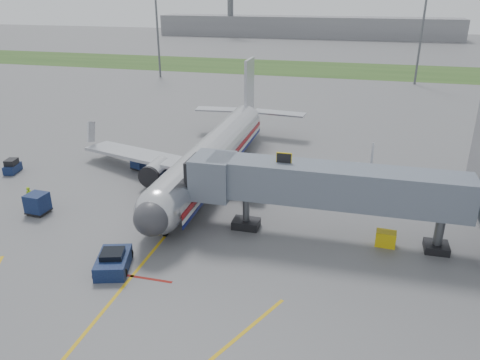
% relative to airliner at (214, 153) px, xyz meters
% --- Properties ---
extents(ground, '(400.00, 400.00, 0.00)m').
position_rel_airliner_xyz_m(ground, '(-0.00, -15.25, -2.65)').
color(ground, '#565659').
rests_on(ground, ground).
extents(grass_strip, '(300.00, 25.00, 0.01)m').
position_rel_airliner_xyz_m(grass_strip, '(-0.00, 74.75, -2.64)').
color(grass_strip, '#2D4C1E').
rests_on(grass_strip, ground).
extents(apron_markings, '(21.52, 50.00, 0.01)m').
position_rel_airliner_xyz_m(apron_markings, '(-0.00, -22.65, -2.64)').
color(apron_markings, gold).
rests_on(apron_markings, ground).
extents(airliner, '(32.10, 35.67, 10.25)m').
position_rel_airliner_xyz_m(airliner, '(0.00, 0.00, 0.00)').
color(airliner, silver).
rests_on(airliner, ground).
extents(jet_bridge, '(25.30, 4.00, 6.90)m').
position_rel_airliner_xyz_m(jet_bridge, '(12.86, -10.25, 1.82)').
color(jet_bridge, slate).
rests_on(jet_bridge, ground).
extents(light_mast_left, '(2.00, 0.44, 20.40)m').
position_rel_airliner_xyz_m(light_mast_left, '(-30.00, 54.75, 8.13)').
color(light_mast_left, '#595B60').
rests_on(light_mast_left, ground).
extents(light_mast_right, '(2.00, 0.44, 20.40)m').
position_rel_airliner_xyz_m(light_mast_right, '(25.00, 59.75, 8.13)').
color(light_mast_right, '#595B60').
rests_on(light_mast_right, ground).
extents(distant_terminal, '(120.00, 14.00, 8.00)m').
position_rel_airliner_xyz_m(distant_terminal, '(-10.00, 154.75, 1.35)').
color(distant_terminal, slate).
rests_on(distant_terminal, ground).
extents(pushback_tug, '(3.07, 3.97, 1.46)m').
position_rel_airliner_xyz_m(pushback_tug, '(-1.66, -18.75, -2.04)').
color(pushback_tug, '#0C1139').
rests_on(pushback_tug, ground).
extents(baggage_tug, '(1.57, 2.37, 1.53)m').
position_rel_airliner_xyz_m(baggage_tug, '(-21.64, -4.37, -1.97)').
color(baggage_tug, '#0C1139').
rests_on(baggage_tug, ground).
extents(baggage_cart_a, '(2.04, 2.04, 1.69)m').
position_rel_airliner_xyz_m(baggage_cart_a, '(-3.11, -2.95, -1.79)').
color(baggage_cart_a, '#0C1139').
rests_on(baggage_cart_a, ground).
extents(baggage_cart_b, '(2.04, 2.04, 1.69)m').
position_rel_airliner_xyz_m(baggage_cart_b, '(-8.69, 0.12, -1.78)').
color(baggage_cart_b, '#0C1139').
rests_on(baggage_cart_b, ground).
extents(baggage_cart_c, '(1.83, 1.83, 1.86)m').
position_rel_airliner_xyz_m(baggage_cart_c, '(-12.60, -12.29, -1.70)').
color(baggage_cart_c, '#0C1139').
rests_on(baggage_cart_c, ground).
extents(belt_loader, '(1.98, 4.47, 2.12)m').
position_rel_airliner_xyz_m(belt_loader, '(-2.51, -9.75, -2.12)').
color(belt_loader, '#0C1139').
rests_on(belt_loader, ground).
extents(ground_power_cart, '(1.57, 1.10, 1.21)m').
position_rel_airliner_xyz_m(ground_power_cart, '(17.23, -10.42, -2.05)').
color(ground_power_cart, gold).
rests_on(ground_power_cart, ground).
extents(ramp_worker, '(0.69, 0.78, 1.80)m').
position_rel_airliner_xyz_m(ramp_worker, '(-14.34, -11.03, -1.74)').
color(ramp_worker, '#94C317').
rests_on(ramp_worker, ground).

